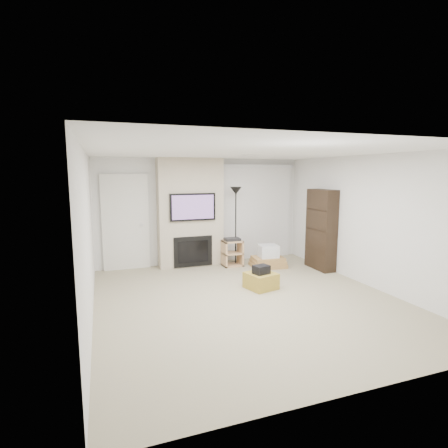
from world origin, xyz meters
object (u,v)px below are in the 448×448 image
object	(u,v)px
box_stack	(268,259)
bookshelf	(321,230)
ottoman	(261,281)
floor_lamp	(236,204)
av_stand	(232,251)

from	to	relation	value
box_stack	bookshelf	world-z (taller)	bookshelf
ottoman	floor_lamp	bearing A→B (deg)	83.70
ottoman	floor_lamp	distance (m)	2.25
floor_lamp	bookshelf	bearing A→B (deg)	-31.45
floor_lamp	av_stand	size ratio (longest dim) A/B	2.79
av_stand	box_stack	size ratio (longest dim) A/B	0.80
av_stand	floor_lamp	bearing A→B (deg)	40.13
ottoman	floor_lamp	world-z (taller)	floor_lamp
box_stack	bookshelf	xyz separation A→B (m)	(1.05, -0.53, 0.70)
av_stand	bookshelf	distance (m)	2.08
floor_lamp	box_stack	bearing A→B (deg)	-38.35
box_stack	bookshelf	distance (m)	1.37
ottoman	bookshelf	xyz separation A→B (m)	(1.87, 0.81, 0.75)
ottoman	floor_lamp	size ratio (longest dim) A/B	0.27
floor_lamp	av_stand	bearing A→B (deg)	-139.87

